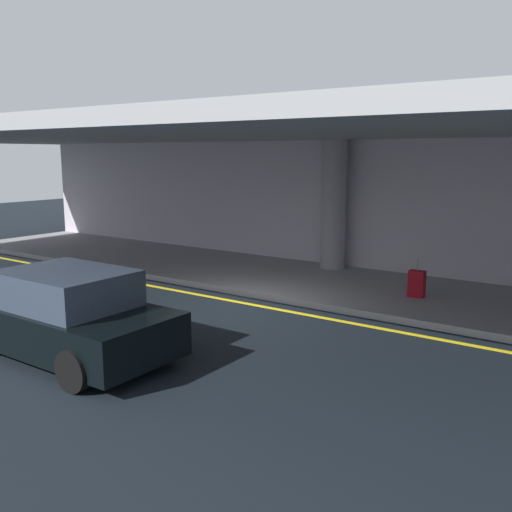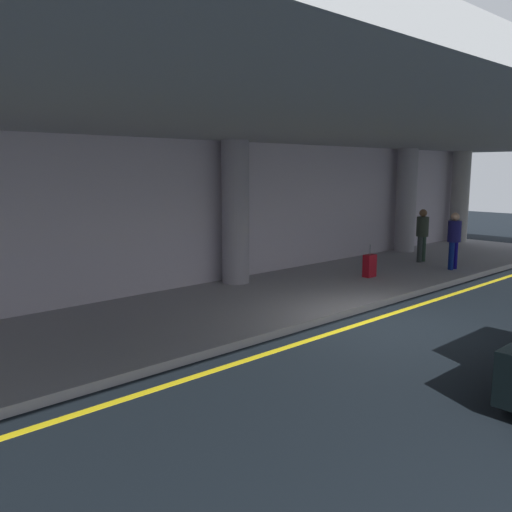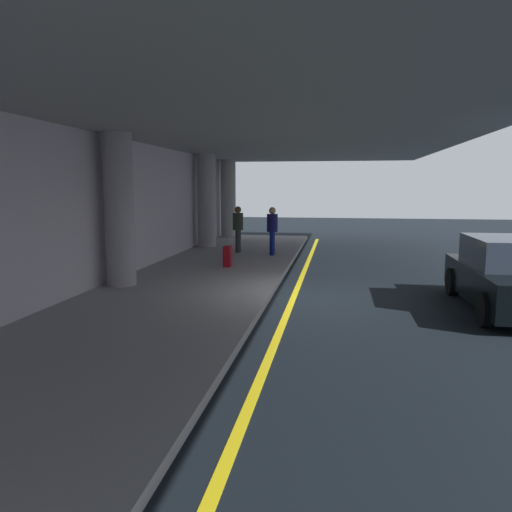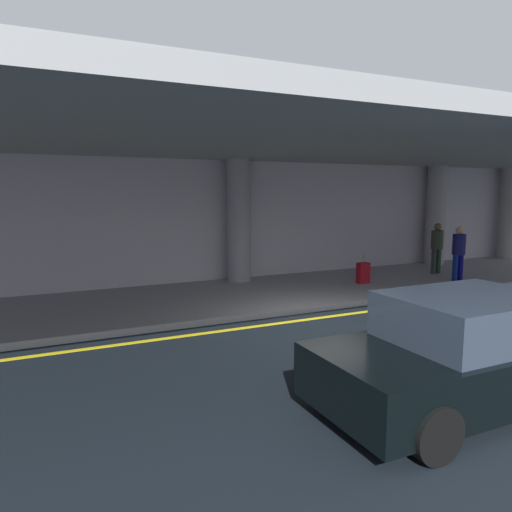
% 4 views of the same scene
% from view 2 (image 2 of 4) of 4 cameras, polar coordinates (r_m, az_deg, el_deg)
% --- Properties ---
extents(ground_plane, '(60.00, 60.00, 0.00)m').
position_cam_2_polar(ground_plane, '(11.00, 14.18, -7.28)').
color(ground_plane, black).
extents(sidewalk, '(26.00, 4.20, 0.15)m').
position_cam_2_polar(sidewalk, '(12.87, 2.57, -4.25)').
color(sidewalk, '#959296').
rests_on(sidewalk, ground).
extents(lane_stripe_yellow, '(26.00, 0.14, 0.01)m').
position_cam_2_polar(lane_stripe_yellow, '(11.27, 12.01, -6.78)').
color(lane_stripe_yellow, yellow).
rests_on(lane_stripe_yellow, ground).
extents(support_column_far_left, '(0.71, 0.71, 3.65)m').
position_cam_2_polar(support_column_far_left, '(13.76, -2.21, 4.64)').
color(support_column_far_left, gray).
rests_on(support_column_far_left, sidewalk).
extents(support_column_left_mid, '(0.71, 0.71, 3.65)m').
position_cam_2_polar(support_column_left_mid, '(19.89, 15.72, 5.71)').
color(support_column_left_mid, '#98949B').
rests_on(support_column_left_mid, sidewalk).
extents(support_column_center, '(0.71, 0.71, 3.65)m').
position_cam_2_polar(support_column_center, '(23.38, 20.92, 5.92)').
color(support_column_center, '#989591').
rests_on(support_column_center, sidewalk).
extents(ceiling_overhang, '(28.00, 13.20, 0.30)m').
position_cam_2_polar(ceiling_overhang, '(12.20, 4.41, 13.32)').
color(ceiling_overhang, gray).
rests_on(ceiling_overhang, support_column_far_left).
extents(terminal_back_wall, '(26.00, 0.30, 3.80)m').
position_cam_2_polar(terminal_back_wall, '(14.24, -3.83, 4.48)').
color(terminal_back_wall, '#BCB2BF').
rests_on(terminal_back_wall, ground).
extents(traveler_with_luggage, '(0.38, 0.38, 1.68)m').
position_cam_2_polar(traveler_with_luggage, '(16.73, 20.38, 1.92)').
color(traveler_with_luggage, '#05165B').
rests_on(traveler_with_luggage, sidewalk).
extents(person_waiting_for_ride, '(0.38, 0.38, 1.68)m').
position_cam_2_polar(person_waiting_for_ride, '(17.80, 17.32, 2.48)').
color(person_waiting_for_ride, '#262D2C').
rests_on(person_waiting_for_ride, sidewalk).
extents(suitcase_upright_primary, '(0.36, 0.22, 0.90)m').
position_cam_2_polar(suitcase_upright_primary, '(14.98, 12.02, -1.02)').
color(suitcase_upright_primary, maroon).
rests_on(suitcase_upright_primary, sidewalk).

